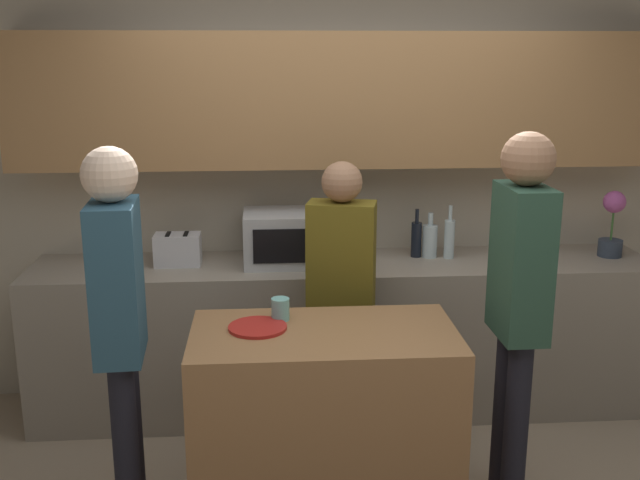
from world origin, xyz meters
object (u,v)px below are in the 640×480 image
microwave (289,237)px  person_right (519,291)px  bottle_1 (430,240)px  plate_on_island (258,327)px  cup_0 (280,309)px  potted_plant (612,224)px  person_left (119,311)px  toaster (178,250)px  bottle_0 (416,239)px  person_center (341,286)px  bottle_2 (449,238)px

microwave → person_right: size_ratio=0.29×
microwave → person_right: person_right is taller
bottle_1 → person_right: person_right is taller
plate_on_island → cup_0: 0.16m
potted_plant → plate_on_island: size_ratio=1.52×
potted_plant → person_left: (-2.66, -1.15, -0.06)m
toaster → person_left: person_left is taller
toaster → person_right: person_right is taller
potted_plant → toaster: bearing=180.0°
bottle_1 → person_left: bearing=-142.7°
bottle_1 → microwave: bearing=-176.0°
bottle_1 → cup_0: (-0.90, -0.99, -0.05)m
bottle_0 → person_center: bearing=-130.8°
microwave → plate_on_island: size_ratio=2.00×
person_left → person_right: 1.74m
cup_0 → microwave: bearing=85.5°
toaster → bottle_1: bearing=2.2°
person_right → person_left: bearing=91.5°
plate_on_island → cup_0: size_ratio=2.54×
potted_plant → bottle_0: potted_plant is taller
bottle_2 → person_left: person_left is taller
person_right → bottle_2: bearing=1.4°
bottle_2 → person_left: bearing=-145.2°
potted_plant → plate_on_island: potted_plant is taller
plate_on_island → cup_0: cup_0 is taller
bottle_0 → person_center: person_center is taller
person_left → bottle_0: bearing=125.4°
potted_plant → person_center: (-1.66, -0.51, -0.18)m
bottle_2 → bottle_0: bearing=167.2°
bottle_2 → potted_plant: bearing=-1.7°
bottle_0 → bottle_2: bottle_2 is taller
bottle_1 → person_right: (0.15, -1.14, 0.06)m
microwave → bottle_0: 0.76m
potted_plant → person_left: person_left is taller
potted_plant → bottle_1: size_ratio=1.47×
person_center → potted_plant: bearing=-149.8°
person_center → person_right: size_ratio=0.89×
potted_plant → bottle_1: (-1.08, 0.06, -0.10)m
microwave → bottle_0: microwave is taller
microwave → bottle_1: 0.83m
microwave → bottle_1: (0.83, 0.06, -0.05)m
bottle_2 → plate_on_island: 1.56m
bottle_1 → plate_on_island: 1.50m
bottle_0 → bottle_2: (0.19, -0.04, 0.01)m
person_left → bottle_1: bearing=123.6°
bottle_2 → cup_0: bottle_2 is taller
bottle_0 → cup_0: 1.31m
person_left → cup_0: bearing=103.8°
potted_plant → cup_0: 2.20m
bottle_2 → cup_0: 1.40m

